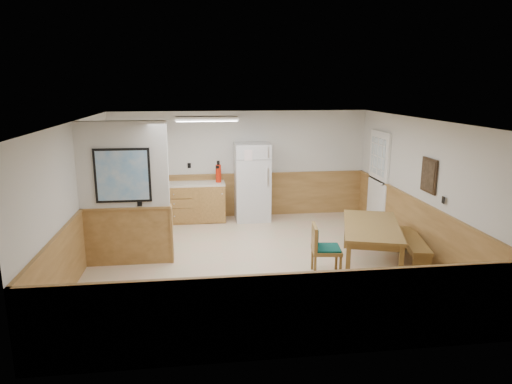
{
  "coord_description": "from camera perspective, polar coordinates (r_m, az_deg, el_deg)",
  "views": [
    {
      "loc": [
        -0.98,
        -7.6,
        3.07
      ],
      "look_at": [
        0.04,
        0.4,
        1.18
      ],
      "focal_mm": 32.0,
      "sensor_mm": 36.0,
      "label": 1
    }
  ],
  "objects": [
    {
      "name": "fire_extinguisher",
      "position": [
        10.47,
        -4.72,
        2.4
      ],
      "size": [
        0.16,
        0.16,
        0.5
      ],
      "rotation": [
        0.0,
        0.0,
        0.36
      ],
      "color": "red",
      "rests_on": "kitchen_counter"
    },
    {
      "name": "soap_bottle",
      "position": [
        10.54,
        -14.34,
        1.54
      ],
      "size": [
        0.08,
        0.08,
        0.23
      ],
      "primitive_type": "cylinder",
      "rotation": [
        0.0,
        0.0,
        -0.1
      ],
      "color": "#167B28",
      "rests_on": "kitchen_counter"
    },
    {
      "name": "dining_chair",
      "position": [
        7.62,
        8.13,
        -6.7
      ],
      "size": [
        0.71,
        0.53,
        0.85
      ],
      "rotation": [
        0.0,
        0.0,
        -0.14
      ],
      "color": "olive",
      "rests_on": "ground"
    },
    {
      "name": "wainscot_back",
      "position": [
        10.93,
        -1.92,
        -0.43
      ],
      "size": [
        6.0,
        0.04,
        1.0
      ],
      "primitive_type": "cube",
      "color": "#AD8145",
      "rests_on": "ground"
    },
    {
      "name": "exterior_door",
      "position": [
        10.48,
        15.0,
        1.63
      ],
      "size": [
        0.07,
        1.02,
        2.15
      ],
      "color": "white",
      "rests_on": "ground"
    },
    {
      "name": "dining_table",
      "position": [
        8.07,
        14.24,
        -4.62
      ],
      "size": [
        1.42,
        2.02,
        0.75
      ],
      "rotation": [
        0.0,
        0.0,
        -0.3
      ],
      "color": "olive",
      "rests_on": "ground"
    },
    {
      "name": "right_wall",
      "position": [
        8.77,
        19.93,
        0.41
      ],
      "size": [
        0.02,
        6.0,
        2.5
      ],
      "primitive_type": "cube",
      "color": "silver",
      "rests_on": "ground"
    },
    {
      "name": "left_wall",
      "position": [
        8.07,
        -21.55,
        -0.79
      ],
      "size": [
        0.02,
        6.0,
        2.5
      ],
      "primitive_type": "cube",
      "color": "silver",
      "rests_on": "ground"
    },
    {
      "name": "kitchen_counter",
      "position": [
        10.61,
        -8.27,
        -1.2
      ],
      "size": [
        2.2,
        0.61,
        1.0
      ],
      "color": "#AD7F3D",
      "rests_on": "ground"
    },
    {
      "name": "back_wall",
      "position": [
        10.8,
        -1.96,
        3.47
      ],
      "size": [
        6.0,
        0.02,
        2.5
      ],
      "primitive_type": "cube",
      "color": "silver",
      "rests_on": "ground"
    },
    {
      "name": "ceiling",
      "position": [
        7.68,
        0.1,
        8.94
      ],
      "size": [
        6.0,
        6.0,
        0.02
      ],
      "primitive_type": "cube",
      "color": "silver",
      "rests_on": "back_wall"
    },
    {
      "name": "wainscot_left",
      "position": [
        8.26,
        -20.98,
        -5.84
      ],
      "size": [
        0.04,
        6.0,
        1.0
      ],
      "primitive_type": "cube",
      "color": "#AD8145",
      "rests_on": "ground"
    },
    {
      "name": "fluorescent_fixture",
      "position": [
        8.92,
        -6.16,
        9.1
      ],
      "size": [
        1.2,
        0.3,
        0.09
      ],
      "color": "white",
      "rests_on": "ceiling"
    },
    {
      "name": "refrigerator",
      "position": [
        10.53,
        -0.48,
        1.26
      ],
      "size": [
        0.79,
        0.72,
        1.79
      ],
      "rotation": [
        0.0,
        0.0,
        0.0
      ],
      "color": "silver",
      "rests_on": "ground"
    },
    {
      "name": "dining_bench",
      "position": [
        8.53,
        18.98,
        -6.22
      ],
      "size": [
        0.64,
        1.49,
        0.45
      ],
      "rotation": [
        0.0,
        0.0,
        -0.23
      ],
      "color": "olive",
      "rests_on": "ground"
    },
    {
      "name": "ground",
      "position": [
        8.25,
        0.09,
        -8.65
      ],
      "size": [
        6.0,
        6.0,
        0.0
      ],
      "primitive_type": "plane",
      "color": "#C7B28F",
      "rests_on": "ground"
    },
    {
      "name": "partition_wall",
      "position": [
        8.1,
        -16.07,
        -0.44
      ],
      "size": [
        1.5,
        0.2,
        2.5
      ],
      "color": "silver",
      "rests_on": "ground"
    },
    {
      "name": "wall_painting",
      "position": [
        8.44,
        20.79,
        1.94
      ],
      "size": [
        0.04,
        0.5,
        0.6
      ],
      "color": "#2F2012",
      "rests_on": "right_wall"
    },
    {
      "name": "wainscot_right",
      "position": [
        8.95,
        19.44,
        -4.28
      ],
      "size": [
        0.04,
        6.0,
        1.0
      ],
      "primitive_type": "cube",
      "color": "#AD8145",
      "rests_on": "ground"
    },
    {
      "name": "kitchen_window",
      "position": [
        10.74,
        -13.22,
        4.7
      ],
      "size": [
        0.8,
        0.04,
        1.0
      ],
      "color": "white",
      "rests_on": "back_wall"
    }
  ]
}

